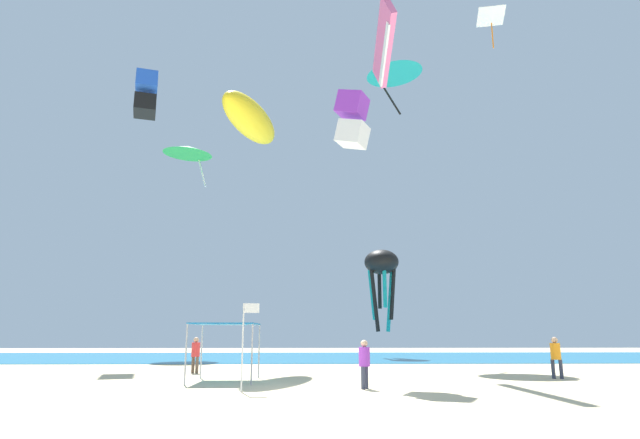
% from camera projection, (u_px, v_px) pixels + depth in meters
% --- Properties ---
extents(ground, '(110.00, 110.00, 0.10)m').
position_uv_depth(ground, '(327.00, 393.00, 18.87)').
color(ground, beige).
extents(ocean_strip, '(110.00, 20.82, 0.03)m').
position_uv_depth(ocean_strip, '(315.00, 357.00, 45.52)').
color(ocean_strip, '#1E6B93').
rests_on(ocean_strip, ground).
extents(canopy_tent, '(2.81, 3.33, 2.52)m').
position_uv_depth(canopy_tent, '(226.00, 326.00, 23.43)').
color(canopy_tent, '#B2B2B7').
rests_on(canopy_tent, ground).
extents(person_near_tent, '(0.47, 0.45, 1.90)m').
position_uv_depth(person_near_tent, '(556.00, 354.00, 24.34)').
color(person_near_tent, '#33384C').
rests_on(person_near_tent, ground).
extents(person_leftmost, '(0.44, 0.44, 1.86)m').
position_uv_depth(person_leftmost, '(196.00, 352.00, 27.59)').
color(person_leftmost, brown).
rests_on(person_leftmost, ground).
extents(person_central, '(0.43, 0.45, 1.82)m').
position_uv_depth(person_central, '(364.00, 360.00, 19.95)').
color(person_central, '#33384C').
rests_on(person_central, ground).
extents(banner_flag, '(0.61, 0.06, 3.17)m').
position_uv_depth(banner_flag, '(245.00, 337.00, 19.11)').
color(banner_flag, silver).
rests_on(banner_flag, ground).
extents(kite_delta_green, '(6.44, 6.42, 3.81)m').
position_uv_depth(kite_delta_green, '(188.00, 150.00, 50.06)').
color(kite_delta_green, green).
extents(kite_box_purple, '(1.99, 1.88, 3.08)m').
position_uv_depth(kite_box_purple, '(352.00, 120.00, 26.93)').
color(kite_box_purple, purple).
extents(kite_diamond_white, '(2.16, 2.13, 2.72)m').
position_uv_depth(kite_diamond_white, '(491.00, 18.00, 36.62)').
color(kite_diamond_white, white).
extents(kite_parafoil_pink, '(0.99, 6.15, 3.74)m').
position_uv_depth(kite_parafoil_pink, '(384.00, 45.00, 33.20)').
color(kite_parafoil_pink, pink).
extents(kite_inflatable_yellow, '(4.27, 7.69, 2.76)m').
position_uv_depth(kite_inflatable_yellow, '(250.00, 119.00, 33.81)').
color(kite_inflatable_yellow, yellow).
extents(kite_octopus_black, '(3.30, 3.30, 7.09)m').
position_uv_depth(kite_octopus_black, '(382.00, 266.00, 45.45)').
color(kite_octopus_black, black).
extents(kite_delta_teal, '(4.70, 4.64, 3.65)m').
position_uv_depth(kite_delta_teal, '(394.00, 70.00, 41.61)').
color(kite_delta_teal, teal).
extents(kite_box_blue, '(2.06, 2.20, 3.64)m').
position_uv_depth(kite_box_blue, '(146.00, 95.00, 40.39)').
color(kite_box_blue, blue).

